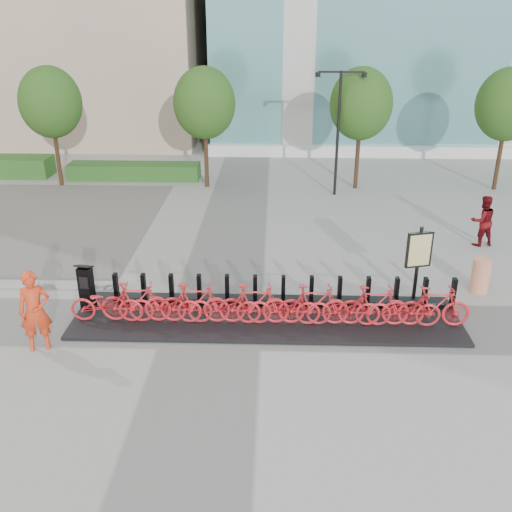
{
  "coord_description": "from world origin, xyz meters",
  "views": [
    {
      "loc": [
        1.45,
        -12.23,
        7.1
      ],
      "look_at": [
        1.0,
        1.5,
        1.2
      ],
      "focal_mm": 40.0,
      "sensor_mm": 36.0,
      "label": 1
    }
  ],
  "objects_px": {
    "bike_0": "(107,304)",
    "map_sign": "(419,253)",
    "pedestrian": "(483,221)",
    "worker_red": "(35,311)",
    "construction_barrel": "(480,275)",
    "kiosk": "(86,287)"
  },
  "relations": [
    {
      "from": "bike_0",
      "to": "construction_barrel",
      "type": "xyz_separation_m",
      "value": [
        9.72,
        2.1,
        -0.07
      ]
    },
    {
      "from": "bike_0",
      "to": "worker_red",
      "type": "distance_m",
      "value": 1.75
    },
    {
      "from": "worker_red",
      "to": "bike_0",
      "type": "bearing_deg",
      "value": 22.05
    },
    {
      "from": "map_sign",
      "to": "pedestrian",
      "type": "bearing_deg",
      "value": 38.31
    },
    {
      "from": "pedestrian",
      "to": "map_sign",
      "type": "bearing_deg",
      "value": 41.89
    },
    {
      "from": "bike_0",
      "to": "map_sign",
      "type": "xyz_separation_m",
      "value": [
        7.8,
        1.43,
        0.85
      ]
    },
    {
      "from": "kiosk",
      "to": "pedestrian",
      "type": "height_order",
      "value": "pedestrian"
    },
    {
      "from": "bike_0",
      "to": "map_sign",
      "type": "relative_size",
      "value": 0.85
    },
    {
      "from": "worker_red",
      "to": "pedestrian",
      "type": "xyz_separation_m",
      "value": [
        12.1,
        6.69,
        -0.11
      ]
    },
    {
      "from": "bike_0",
      "to": "map_sign",
      "type": "bearing_deg",
      "value": -79.6
    },
    {
      "from": "worker_red",
      "to": "map_sign",
      "type": "bearing_deg",
      "value": -4.86
    },
    {
      "from": "bike_0",
      "to": "map_sign",
      "type": "distance_m",
      "value": 7.97
    },
    {
      "from": "kiosk",
      "to": "map_sign",
      "type": "distance_m",
      "value": 8.53
    },
    {
      "from": "pedestrian",
      "to": "construction_barrel",
      "type": "bearing_deg",
      "value": 60.36
    },
    {
      "from": "kiosk",
      "to": "map_sign",
      "type": "bearing_deg",
      "value": 15.4
    },
    {
      "from": "pedestrian",
      "to": "map_sign",
      "type": "height_order",
      "value": "map_sign"
    },
    {
      "from": "construction_barrel",
      "to": "map_sign",
      "type": "distance_m",
      "value": 2.23
    },
    {
      "from": "worker_red",
      "to": "construction_barrel",
      "type": "xyz_separation_m",
      "value": [
        10.97,
        3.26,
        -0.48
      ]
    },
    {
      "from": "worker_red",
      "to": "pedestrian",
      "type": "distance_m",
      "value": 13.83
    },
    {
      "from": "construction_barrel",
      "to": "kiosk",
      "type": "bearing_deg",
      "value": -171.76
    },
    {
      "from": "worker_red",
      "to": "map_sign",
      "type": "relative_size",
      "value": 0.9
    },
    {
      "from": "bike_0",
      "to": "pedestrian",
      "type": "xyz_separation_m",
      "value": [
        10.85,
        5.53,
        0.29
      ]
    }
  ]
}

